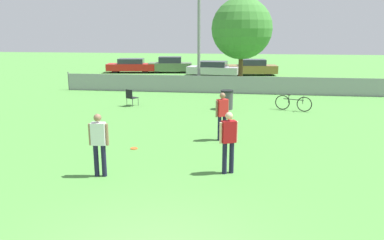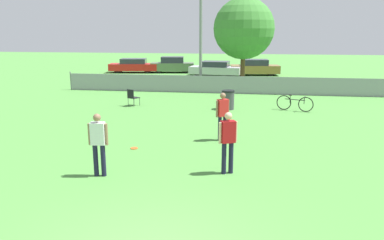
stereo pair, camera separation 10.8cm
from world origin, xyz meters
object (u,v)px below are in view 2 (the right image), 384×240
Objects in this scene: parked_car_red at (134,66)px; parked_car_tan at (255,68)px; frisbee_disc at (134,148)px; tree_near_pole at (244,29)px; player_thrower_red at (228,139)px; trash_bin at (228,100)px; parked_car_silver at (215,69)px; light_pole at (201,17)px; parked_car_olive at (173,65)px; player_receiver_white at (98,141)px; folding_chair_sideline at (132,96)px; player_defender_red at (223,113)px; bicycle_sideline at (295,103)px.

parked_car_tan reaches higher than parked_car_red.
parked_car_red reaches higher than frisbee_disc.
tree_near_pole is 17.19m from player_thrower_red.
frisbee_disc is 7.55m from trash_bin.
parked_car_tan reaches higher than trash_bin.
parked_car_silver reaches higher than trash_bin.
parked_car_olive is (-3.98, 10.29, -4.00)m from light_pole.
parked_car_olive is (3.65, 0.56, 0.05)m from parked_car_red.
parked_car_red is at bearing 99.40° from player_receiver_white.
player_thrower_red is 10.49m from folding_chair_sideline.
light_pole reaches higher than parked_car_red.
parked_car_tan is at bearing 26.04° from parked_car_silver.
tree_near_pole reaches higher than folding_chair_sideline.
folding_chair_sideline is at bearing 97.00° from player_thrower_red.
parked_car_tan is at bearing 68.10° from light_pole.
player_thrower_red is 26.68m from parked_car_red.
player_receiver_white is at bearing -86.20° from parked_car_silver.
player_defender_red is at bearing 26.60° from frisbee_disc.
player_receiver_white is at bearing -94.55° from frisbee_disc.
tree_near_pole is 14.03m from player_defender_red.
parked_car_silver is at bearing 112.23° from tree_near_pole.
frisbee_disc is at bearing 136.62° from folding_chair_sideline.
player_thrower_red is at bearing -117.71° from player_defender_red.
player_receiver_white is 2.68m from frisbee_disc.
light_pole is at bearing 109.63° from trash_bin.
light_pole reaches higher than bicycle_sideline.
light_pole is at bearing 87.37° from frisbee_disc.
parked_car_red reaches higher than bicycle_sideline.
parked_car_olive reaches higher than parked_car_tan.
player_receiver_white reaches higher than folding_chair_sideline.
light_pole reaches higher than frisbee_disc.
folding_chair_sideline is at bearing -81.21° from parked_car_red.
parked_car_tan is at bearing 79.06° from frisbee_disc.
light_pole reaches higher than tree_near_pole.
parked_car_tan reaches higher than bicycle_sideline.
frisbee_disc is at bearing -89.91° from parked_car_olive.
frisbee_disc is 0.05× the size of parked_car_red.
trash_bin is 0.21× the size of parked_car_silver.
player_receiver_white is 0.37× the size of parked_car_red.
parked_car_tan is (4.51, 24.82, -0.33)m from player_receiver_white.
parked_car_silver is at bearing 129.72° from bicycle_sideline.
parked_car_olive is (-1.12, 16.26, 0.20)m from folding_chair_sideline.
player_thrower_red is 0.41× the size of parked_car_olive.
player_thrower_red is 8.82m from trash_bin.
trash_bin reaches higher than frisbee_disc.
player_receiver_white is (-3.07, -3.92, 0.00)m from player_defender_red.
parked_car_silver is at bearing 97.60° from trash_bin.
tree_near_pole reaches higher than bicycle_sideline.
frisbee_disc is 9.35m from bicycle_sideline.
player_thrower_red is 7.09× the size of frisbee_disc.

